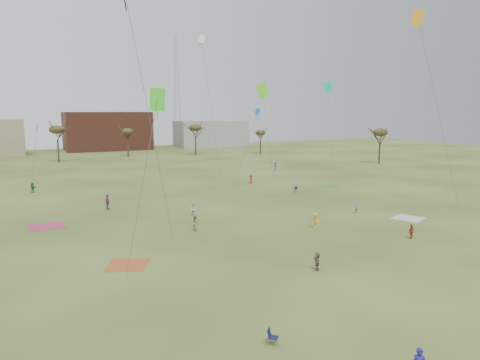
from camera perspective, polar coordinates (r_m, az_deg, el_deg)
name	(u,v)px	position (r m, az deg, el deg)	size (l,w,h in m)	color
ground	(306,270)	(36.22, 8.48, -11.30)	(260.00, 260.00, 0.00)	#3A4D18
spectator_fore_a	(411,231)	(47.07, 21.05, -6.14)	(0.84, 0.35, 1.44)	#A2341B
spectator_fore_b	(196,223)	(47.07, -5.70, -5.47)	(0.79, 0.61, 1.62)	#9F8165
spectator_fore_c	(317,261)	(36.06, 9.82, -10.19)	(1.35, 0.43, 1.46)	brown
flyer_mid_b	(315,220)	(48.31, 9.56, -5.12)	(1.11, 0.64, 1.71)	gold
flyer_mid_c	(356,207)	(56.44, 14.62, -3.35)	(0.56, 0.37, 1.54)	#657BA8
spectator_mid_d	(108,202)	(58.91, -16.57, -2.72)	(1.15, 0.48, 1.96)	#923C70
spectator_mid_e	(193,209)	(53.51, -5.97, -3.74)	(0.77, 0.60, 1.59)	silver
flyer_far_a	(33,187)	(75.23, -24.98, -0.87)	(1.47, 0.47, 1.59)	#257028
flyer_far_b	(251,179)	(77.02, 1.41, 0.15)	(0.75, 0.49, 1.53)	#C02048
flyer_far_c	(275,166)	(93.76, 4.51, 1.76)	(1.14, 0.66, 1.76)	#1D4B87
blanket_red	(127,265)	(37.98, -14.21, -10.51)	(3.13, 3.13, 0.03)	#BF5426
blanket_cream	(408,218)	(55.70, 20.68, -4.61)	(3.17, 3.17, 0.03)	silver
blanket_plum	(47,226)	(53.02, -23.44, -5.43)	(3.56, 3.56, 0.03)	#B73859
blanket_olive	(330,186)	(75.95, 11.46, -0.73)	(2.62, 2.62, 0.03)	green
camp_chair_left	(273,340)	(25.43, 4.22, -19.73)	(0.74, 0.74, 0.87)	#141938
camp_chair_right	(295,190)	(69.24, 7.10, -1.33)	(0.72, 0.70, 0.87)	#151B3C
kites_aloft	(220,62)	(55.86, -2.59, 14.82)	(71.47, 66.12, 23.63)	red
tree_line	(102,134)	(108.48, -17.17, 5.65)	(117.44, 49.32, 8.91)	#3A2B1E
building_brick	(107,131)	(150.09, -16.61, 6.04)	(26.00, 16.00, 12.00)	brown
building_grey	(211,133)	(157.78, -3.77, 5.96)	(24.00, 12.00, 9.00)	gray
radio_tower	(176,91)	(160.88, -8.15, 11.18)	(1.51, 1.72, 41.00)	#9EA3A8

